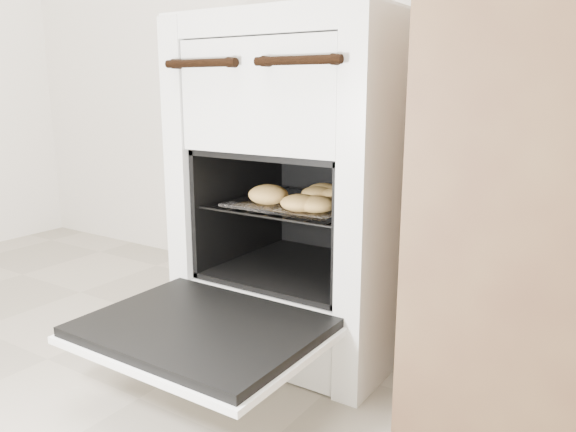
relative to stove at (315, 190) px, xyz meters
name	(u,v)px	position (x,y,z in m)	size (l,w,h in m)	color
stove	(315,190)	(0.00, 0.00, 0.00)	(0.54, 0.60, 0.83)	white
oven_door	(202,331)	(0.00, -0.46, -0.23)	(0.49, 0.38, 0.03)	black
oven_rack	(303,204)	(0.00, -0.06, -0.03)	(0.40, 0.38, 0.01)	black
foil_sheet	(300,203)	(0.00, -0.08, -0.02)	(0.31, 0.27, 0.01)	white
baked_rolls	(307,197)	(0.04, -0.10, 0.00)	(0.27, 0.27, 0.05)	#E1B45A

